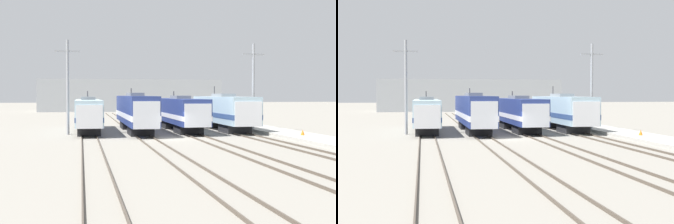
% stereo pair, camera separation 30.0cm
% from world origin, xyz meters
% --- Properties ---
extents(ground_plane, '(400.00, 400.00, 0.00)m').
position_xyz_m(ground_plane, '(0.00, 0.00, 0.00)').
color(ground_plane, gray).
extents(rail_pair_far_left, '(1.50, 120.00, 0.15)m').
position_xyz_m(rail_pair_far_left, '(-7.77, 0.00, 0.07)').
color(rail_pair_far_left, '#4C4238').
rests_on(rail_pair_far_left, ground_plane).
extents(rail_pair_center_left, '(1.51, 120.00, 0.15)m').
position_xyz_m(rail_pair_center_left, '(-2.59, 0.00, 0.07)').
color(rail_pair_center_left, '#4C4238').
rests_on(rail_pair_center_left, ground_plane).
extents(rail_pair_center_right, '(1.51, 120.00, 0.15)m').
position_xyz_m(rail_pair_center_right, '(2.59, 0.00, 0.07)').
color(rail_pair_center_right, '#4C4238').
rests_on(rail_pair_center_right, ground_plane).
extents(rail_pair_far_right, '(1.50, 120.00, 0.15)m').
position_xyz_m(rail_pair_far_right, '(7.77, 0.00, 0.07)').
color(rail_pair_far_right, '#4C4238').
rests_on(rail_pair_far_right, ground_plane).
extents(locomotive_far_left, '(2.75, 16.77, 4.55)m').
position_xyz_m(locomotive_far_left, '(-7.77, 9.09, 2.02)').
color(locomotive_far_left, '#232326').
rests_on(locomotive_far_left, ground_plane).
extents(locomotive_center_left, '(2.78, 18.88, 4.90)m').
position_xyz_m(locomotive_center_left, '(-2.59, 8.78, 2.22)').
color(locomotive_center_left, black).
rests_on(locomotive_center_left, ground_plane).
extents(locomotive_center_right, '(2.96, 16.81, 4.54)m').
position_xyz_m(locomotive_center_right, '(2.59, 8.98, 2.07)').
color(locomotive_center_right, black).
rests_on(locomotive_center_right, ground_plane).
extents(locomotive_far_right, '(3.11, 16.82, 5.16)m').
position_xyz_m(locomotive_far_right, '(7.77, 9.10, 2.18)').
color(locomotive_far_right, '#232326').
rests_on(locomotive_far_right, ground_plane).
extents(catenary_tower_left, '(2.54, 0.29, 9.74)m').
position_xyz_m(catenary_tower_left, '(-9.86, 6.42, 5.15)').
color(catenary_tower_left, gray).
rests_on(catenary_tower_left, ground_plane).
extents(catenary_tower_right, '(2.54, 0.29, 9.74)m').
position_xyz_m(catenary_tower_right, '(10.23, 6.42, 5.15)').
color(catenary_tower_right, gray).
rests_on(catenary_tower_right, ground_plane).
extents(platform, '(4.00, 120.00, 0.33)m').
position_xyz_m(platform, '(12.03, 0.00, 0.16)').
color(platform, '#A8A59E').
rests_on(platform, ground_plane).
extents(traffic_cone, '(0.38, 0.38, 0.51)m').
position_xyz_m(traffic_cone, '(11.87, -2.14, 0.58)').
color(traffic_cone, orange).
rests_on(traffic_cone, platform).
extents(depot_building, '(44.54, 12.88, 7.83)m').
position_xyz_m(depot_building, '(3.58, 75.46, 3.91)').
color(depot_building, '#9EA3A8').
rests_on(depot_building, ground_plane).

